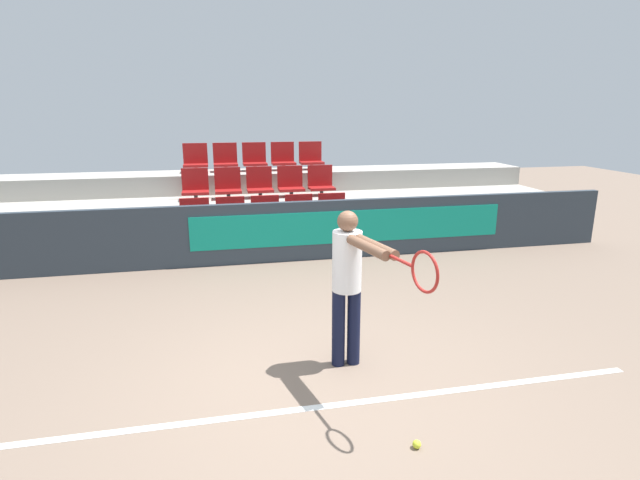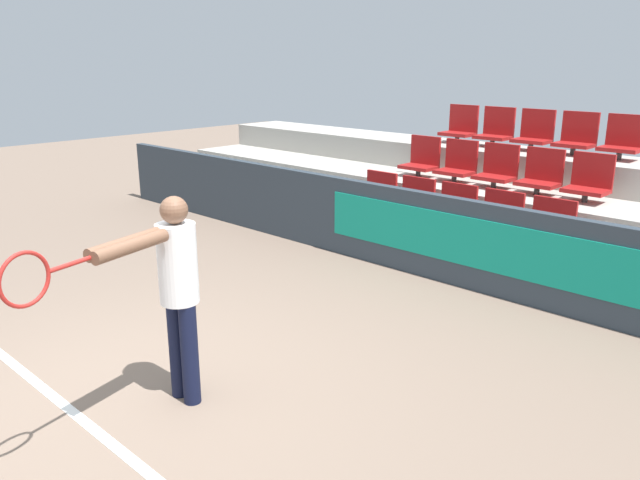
% 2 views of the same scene
% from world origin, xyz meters
% --- Properties ---
extents(ground_plane, '(30.00, 30.00, 0.00)m').
position_xyz_m(ground_plane, '(0.00, 0.00, 0.00)').
color(ground_plane, '#7A6656').
extents(court_baseline, '(5.91, 0.08, 0.01)m').
position_xyz_m(court_baseline, '(0.00, -0.32, 0.00)').
color(court_baseline, white).
rests_on(court_baseline, ground).
extents(barrier_wall, '(12.22, 0.14, 1.00)m').
position_xyz_m(barrier_wall, '(0.04, 3.94, 0.50)').
color(barrier_wall, '#2D3842').
rests_on(barrier_wall, ground).
extents(bleacher_tier_front, '(11.82, 1.03, 0.40)m').
position_xyz_m(bleacher_tier_front, '(0.00, 4.54, 0.20)').
color(bleacher_tier_front, '#ADA89E').
rests_on(bleacher_tier_front, ground).
extents(bleacher_tier_middle, '(11.82, 1.03, 0.79)m').
position_xyz_m(bleacher_tier_middle, '(0.00, 5.57, 0.40)').
color(bleacher_tier_middle, '#ADA89E').
rests_on(bleacher_tier_middle, ground).
extents(bleacher_tier_back, '(11.82, 1.03, 1.19)m').
position_xyz_m(bleacher_tier_back, '(0.00, 6.60, 0.59)').
color(bleacher_tier_back, '#ADA89E').
rests_on(bleacher_tier_back, ground).
extents(stadium_chair_0, '(0.50, 0.37, 0.59)m').
position_xyz_m(stadium_chair_0, '(-1.22, 4.67, 0.64)').
color(stadium_chair_0, '#333333').
rests_on(stadium_chair_0, bleacher_tier_front).
extents(stadium_chair_1, '(0.50, 0.37, 0.59)m').
position_xyz_m(stadium_chair_1, '(-0.61, 4.67, 0.64)').
color(stadium_chair_1, '#333333').
rests_on(stadium_chair_1, bleacher_tier_front).
extents(stadium_chair_2, '(0.50, 0.37, 0.59)m').
position_xyz_m(stadium_chair_2, '(0.00, 4.67, 0.64)').
color(stadium_chair_2, '#333333').
rests_on(stadium_chair_2, bleacher_tier_front).
extents(stadium_chair_3, '(0.50, 0.37, 0.59)m').
position_xyz_m(stadium_chair_3, '(0.61, 4.67, 0.64)').
color(stadium_chair_3, '#333333').
rests_on(stadium_chair_3, bleacher_tier_front).
extents(stadium_chair_4, '(0.50, 0.37, 0.59)m').
position_xyz_m(stadium_chair_4, '(1.22, 4.67, 0.64)').
color(stadium_chair_4, '#333333').
rests_on(stadium_chair_4, bleacher_tier_front).
extents(stadium_chair_5, '(0.50, 0.37, 0.59)m').
position_xyz_m(stadium_chair_5, '(-1.22, 5.70, 1.04)').
color(stadium_chair_5, '#333333').
rests_on(stadium_chair_5, bleacher_tier_middle).
extents(stadium_chair_6, '(0.50, 0.37, 0.59)m').
position_xyz_m(stadium_chair_6, '(-0.61, 5.70, 1.04)').
color(stadium_chair_6, '#333333').
rests_on(stadium_chair_6, bleacher_tier_middle).
extents(stadium_chair_7, '(0.50, 0.37, 0.59)m').
position_xyz_m(stadium_chair_7, '(0.00, 5.70, 1.04)').
color(stadium_chair_7, '#333333').
rests_on(stadium_chair_7, bleacher_tier_middle).
extents(stadium_chair_8, '(0.50, 0.37, 0.59)m').
position_xyz_m(stadium_chair_8, '(0.61, 5.70, 1.04)').
color(stadium_chair_8, '#333333').
rests_on(stadium_chair_8, bleacher_tier_middle).
extents(stadium_chair_9, '(0.50, 0.37, 0.59)m').
position_xyz_m(stadium_chair_9, '(1.22, 5.70, 1.04)').
color(stadium_chair_9, '#333333').
rests_on(stadium_chair_9, bleacher_tier_middle).
extents(stadium_chair_10, '(0.50, 0.37, 0.59)m').
position_xyz_m(stadium_chair_10, '(-1.22, 6.73, 1.44)').
color(stadium_chair_10, '#333333').
rests_on(stadium_chair_10, bleacher_tier_back).
extents(stadium_chair_11, '(0.50, 0.37, 0.59)m').
position_xyz_m(stadium_chair_11, '(-0.61, 6.73, 1.44)').
color(stadium_chair_11, '#333333').
rests_on(stadium_chair_11, bleacher_tier_back).
extents(stadium_chair_12, '(0.50, 0.37, 0.59)m').
position_xyz_m(stadium_chair_12, '(0.00, 6.73, 1.44)').
color(stadium_chair_12, '#333333').
rests_on(stadium_chair_12, bleacher_tier_back).
extents(stadium_chair_13, '(0.50, 0.37, 0.59)m').
position_xyz_m(stadium_chair_13, '(0.61, 6.73, 1.44)').
color(stadium_chair_13, '#333333').
rests_on(stadium_chair_13, bleacher_tier_back).
extents(stadium_chair_14, '(0.50, 0.37, 0.59)m').
position_xyz_m(stadium_chair_14, '(1.22, 6.73, 1.44)').
color(stadium_chair_14, '#333333').
rests_on(stadium_chair_14, bleacher_tier_back).
extents(tennis_player, '(0.47, 1.46, 1.57)m').
position_xyz_m(tennis_player, '(0.36, 0.30, 0.95)').
color(tennis_player, black).
rests_on(tennis_player, ground).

